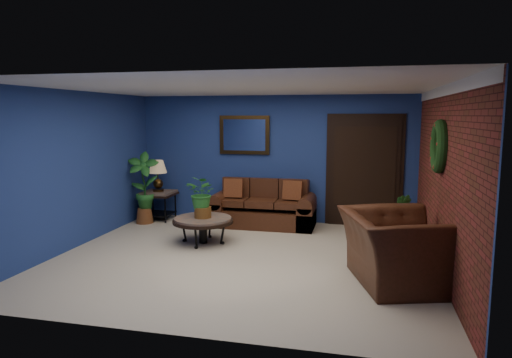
% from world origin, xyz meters
% --- Properties ---
extents(floor, '(5.50, 5.50, 0.00)m').
position_xyz_m(floor, '(0.00, 0.00, 0.00)').
color(floor, '#BFB29E').
rests_on(floor, ground).
extents(wall_back, '(5.50, 0.04, 2.50)m').
position_xyz_m(wall_back, '(0.00, 2.50, 1.25)').
color(wall_back, navy).
rests_on(wall_back, ground).
extents(wall_left, '(0.04, 5.00, 2.50)m').
position_xyz_m(wall_left, '(-2.75, 0.00, 1.25)').
color(wall_left, navy).
rests_on(wall_left, ground).
extents(wall_right_brick, '(0.04, 5.00, 2.50)m').
position_xyz_m(wall_right_brick, '(2.75, 0.00, 1.25)').
color(wall_right_brick, maroon).
rests_on(wall_right_brick, ground).
extents(ceiling, '(5.50, 5.00, 0.02)m').
position_xyz_m(ceiling, '(0.00, 0.00, 2.50)').
color(ceiling, silver).
rests_on(ceiling, wall_back).
extents(crown_molding, '(0.03, 5.00, 0.14)m').
position_xyz_m(crown_molding, '(2.72, 0.00, 2.43)').
color(crown_molding, white).
rests_on(crown_molding, wall_right_brick).
extents(wall_mirror, '(1.02, 0.06, 0.77)m').
position_xyz_m(wall_mirror, '(-0.60, 2.46, 1.72)').
color(wall_mirror, '#3F2A12').
rests_on(wall_mirror, wall_back).
extents(closet_door, '(1.44, 0.06, 2.18)m').
position_xyz_m(closet_door, '(1.75, 2.47, 1.05)').
color(closet_door, black).
rests_on(closet_door, wall_back).
extents(wreath, '(0.16, 0.72, 0.72)m').
position_xyz_m(wreath, '(2.69, 0.05, 1.70)').
color(wreath, black).
rests_on(wreath, wall_right_brick).
extents(sofa, '(1.98, 0.86, 0.89)m').
position_xyz_m(sofa, '(-0.13, 2.07, 0.29)').
color(sofa, '#452013').
rests_on(sofa, ground).
extents(coffee_table, '(1.00, 1.00, 0.43)m').
position_xyz_m(coffee_table, '(-0.84, 0.62, 0.37)').
color(coffee_table, '#4B4642').
rests_on(coffee_table, ground).
extents(end_table, '(0.64, 0.64, 0.58)m').
position_xyz_m(end_table, '(-2.30, 2.05, 0.45)').
color(end_table, '#4B4642').
rests_on(end_table, ground).
extents(table_lamp, '(0.37, 0.37, 0.61)m').
position_xyz_m(table_lamp, '(-2.30, 2.05, 0.98)').
color(table_lamp, '#3F2A12').
rests_on(table_lamp, end_table).
extents(side_chair, '(0.39, 0.39, 0.85)m').
position_xyz_m(side_chair, '(0.49, 2.11, 0.48)').
color(side_chair, '#583419').
rests_on(side_chair, ground).
extents(armchair, '(1.55, 1.67, 0.90)m').
position_xyz_m(armchair, '(2.15, -0.58, 0.45)').
color(armchair, '#452013').
rests_on(armchair, ground).
extents(coffee_plant, '(0.64, 0.60, 0.70)m').
position_xyz_m(coffee_plant, '(-0.84, 0.62, 0.81)').
color(coffee_plant, brown).
rests_on(coffee_plant, coffee_table).
extents(floor_plant, '(0.38, 0.32, 0.80)m').
position_xyz_m(floor_plant, '(2.35, 1.54, 0.41)').
color(floor_plant, brown).
rests_on(floor_plant, ground).
extents(tall_plant, '(0.70, 0.56, 1.41)m').
position_xyz_m(tall_plant, '(-2.45, 1.71, 0.76)').
color(tall_plant, brown).
rests_on(tall_plant, ground).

